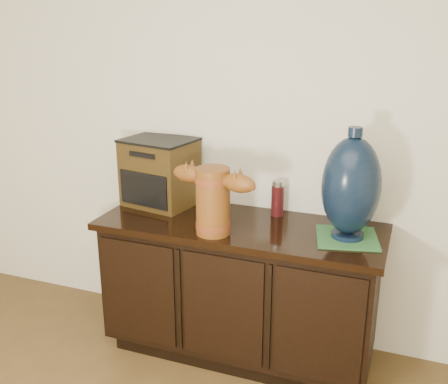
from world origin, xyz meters
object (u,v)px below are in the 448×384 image
at_px(lamp_base, 351,186).
at_px(spray_can, 277,198).
at_px(sideboard, 240,288).
at_px(tv_radio, 160,172).
at_px(terracotta_vessel, 213,197).

relative_size(lamp_base, spray_can, 2.76).
xyz_separation_m(sideboard, spray_can, (0.14, 0.19, 0.46)).
distance_m(sideboard, lamp_base, 0.83).
bearing_deg(lamp_base, sideboard, -179.98).
bearing_deg(spray_can, tv_radio, -175.32).
bearing_deg(sideboard, spray_can, 52.50).
xyz_separation_m(sideboard, terracotta_vessel, (-0.08, -0.16, 0.55)).
height_order(tv_radio, lamp_base, lamp_base).
distance_m(sideboard, spray_can, 0.52).
bearing_deg(tv_radio, terracotta_vessel, -24.07).
relative_size(sideboard, spray_can, 7.65).
distance_m(lamp_base, spray_can, 0.47).
bearing_deg(sideboard, terracotta_vessel, -116.96).
distance_m(terracotta_vessel, tv_radio, 0.53).
distance_m(tv_radio, lamp_base, 1.07).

